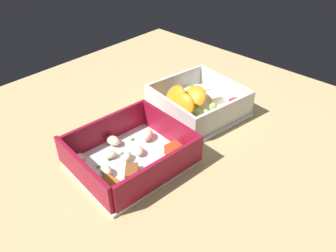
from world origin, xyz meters
TOP-DOWN VIEW (x-y plane):
  - table_surface at (0.00, 0.00)cm, footprint 80.00×80.00cm
  - pasta_container at (9.09, 1.23)cm, footprint 18.75×16.59cm
  - fruit_bowl at (-10.24, -0.49)cm, footprint 17.40×17.46cm
  - paper_cup_liner at (-21.49, -2.44)cm, footprint 3.62×3.62cm

SIDE VIEW (x-z plane):
  - table_surface at x=0.00cm, z-range 0.00..2.00cm
  - paper_cup_liner at x=-21.49cm, z-range 2.00..3.96cm
  - pasta_container at x=9.09cm, z-range 0.99..6.42cm
  - fruit_bowl at x=-10.24cm, z-range 1.13..6.85cm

